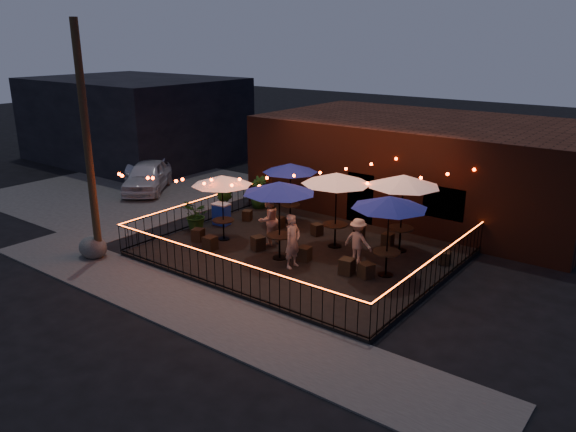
% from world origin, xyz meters
% --- Properties ---
extents(ground, '(110.00, 110.00, 0.00)m').
position_xyz_m(ground, '(0.00, 0.00, 0.00)').
color(ground, black).
rests_on(ground, ground).
extents(patio, '(10.00, 8.00, 0.15)m').
position_xyz_m(patio, '(0.00, 2.00, 0.07)').
color(patio, black).
rests_on(patio, ground).
extents(sidewalk, '(18.00, 2.50, 0.05)m').
position_xyz_m(sidewalk, '(0.00, -3.25, 0.03)').
color(sidewalk, '#403D3B').
rests_on(sidewalk, ground).
extents(parking_lot, '(11.00, 12.00, 0.02)m').
position_xyz_m(parking_lot, '(-12.00, 4.00, 0.01)').
color(parking_lot, '#403D3B').
rests_on(parking_lot, ground).
extents(brick_building, '(14.00, 8.00, 4.00)m').
position_xyz_m(brick_building, '(1.00, 9.99, 2.00)').
color(brick_building, '#38190F').
rests_on(brick_building, ground).
extents(background_building, '(12.00, 9.00, 5.00)m').
position_xyz_m(background_building, '(-18.00, 9.00, 2.50)').
color(background_building, black).
rests_on(background_building, ground).
extents(utility_pole, '(0.26, 0.26, 8.00)m').
position_xyz_m(utility_pole, '(-5.40, -2.60, 4.00)').
color(utility_pole, '#3B2918').
rests_on(utility_pole, ground).
extents(fence_front, '(10.00, 0.04, 1.04)m').
position_xyz_m(fence_front, '(0.00, -2.00, 0.66)').
color(fence_front, black).
rests_on(fence_front, patio).
extents(fence_left, '(0.04, 8.00, 1.04)m').
position_xyz_m(fence_left, '(-5.00, 2.00, 0.66)').
color(fence_left, black).
rests_on(fence_left, patio).
extents(fence_right, '(0.04, 8.00, 1.04)m').
position_xyz_m(fence_right, '(5.00, 2.00, 0.66)').
color(fence_right, black).
rests_on(fence_right, patio).
extents(festoon_lights, '(10.02, 8.72, 1.32)m').
position_xyz_m(festoon_lights, '(-1.01, 1.70, 2.52)').
color(festoon_lights, '#FF2401').
rests_on(festoon_lights, ground).
extents(cafe_table_0, '(2.48, 2.48, 2.46)m').
position_xyz_m(cafe_table_0, '(-3.03, 1.19, 2.40)').
color(cafe_table_0, black).
rests_on(cafe_table_0, patio).
extents(cafe_table_1, '(2.52, 2.52, 2.46)m').
position_xyz_m(cafe_table_1, '(-2.27, 4.32, 2.40)').
color(cafe_table_1, black).
rests_on(cafe_table_1, patio).
extents(cafe_table_2, '(2.89, 2.89, 2.72)m').
position_xyz_m(cafe_table_2, '(-0.19, 0.97, 2.63)').
color(cafe_table_2, black).
rests_on(cafe_table_2, patio).
extents(cafe_table_3, '(2.97, 2.97, 2.75)m').
position_xyz_m(cafe_table_3, '(0.70, 3.07, 2.66)').
color(cafe_table_3, black).
rests_on(cafe_table_3, patio).
extents(cafe_table_4, '(2.56, 2.56, 2.63)m').
position_xyz_m(cafe_table_4, '(3.39, 1.88, 2.55)').
color(cafe_table_4, black).
rests_on(cafe_table_4, patio).
extents(cafe_table_5, '(2.76, 2.76, 2.78)m').
position_xyz_m(cafe_table_5, '(2.76, 4.10, 2.69)').
color(cafe_table_5, black).
rests_on(cafe_table_5, patio).
extents(bistro_chair_0, '(0.48, 0.48, 0.46)m').
position_xyz_m(bistro_chair_0, '(-3.68, 0.49, 0.38)').
color(bistro_chair_0, black).
rests_on(bistro_chair_0, patio).
extents(bistro_chair_1, '(0.44, 0.44, 0.50)m').
position_xyz_m(bistro_chair_1, '(-2.65, 0.09, 0.40)').
color(bistro_chair_1, black).
rests_on(bistro_chair_1, patio).
extents(bistro_chair_2, '(0.47, 0.47, 0.42)m').
position_xyz_m(bistro_chair_2, '(-3.83, 3.44, 0.36)').
color(bistro_chair_2, black).
rests_on(bistro_chair_2, patio).
extents(bistro_chair_3, '(0.42, 0.42, 0.45)m').
position_xyz_m(bistro_chair_3, '(-2.19, 3.48, 0.37)').
color(bistro_chair_3, black).
rests_on(bistro_chair_3, patio).
extents(bistro_chair_4, '(0.53, 0.53, 0.49)m').
position_xyz_m(bistro_chair_4, '(-1.30, 1.15, 0.40)').
color(bistro_chair_4, black).
rests_on(bistro_chair_4, patio).
extents(bistro_chair_5, '(0.46, 0.46, 0.48)m').
position_xyz_m(bistro_chair_5, '(0.60, 1.32, 0.39)').
color(bistro_chair_5, black).
rests_on(bistro_chair_5, patio).
extents(bistro_chair_6, '(0.46, 0.46, 0.44)m').
position_xyz_m(bistro_chair_6, '(-0.52, 3.70, 0.37)').
color(bistro_chair_6, black).
rests_on(bistro_chair_6, patio).
extents(bistro_chair_7, '(0.46, 0.46, 0.46)m').
position_xyz_m(bistro_chair_7, '(0.97, 4.33, 0.38)').
color(bistro_chair_7, black).
rests_on(bistro_chair_7, patio).
extents(bistro_chair_8, '(0.47, 0.47, 0.51)m').
position_xyz_m(bistro_chair_8, '(2.34, 1.24, 0.40)').
color(bistro_chair_8, black).
rests_on(bistro_chair_8, patio).
extents(bistro_chair_9, '(0.51, 0.51, 0.48)m').
position_xyz_m(bistro_chair_9, '(2.98, 1.35, 0.39)').
color(bistro_chair_9, black).
rests_on(bistro_chair_9, patio).
extents(bistro_chair_10, '(0.40, 0.40, 0.45)m').
position_xyz_m(bistro_chair_10, '(2.17, 4.34, 0.38)').
color(bistro_chair_10, black).
rests_on(bistro_chair_10, patio).
extents(bistro_chair_11, '(0.42, 0.42, 0.42)m').
position_xyz_m(bistro_chair_11, '(4.53, 3.92, 0.36)').
color(bistro_chair_11, black).
rests_on(bistro_chair_11, patio).
extents(patron_a, '(0.46, 0.68, 1.81)m').
position_xyz_m(patron_a, '(0.62, 0.63, 1.06)').
color(patron_a, '#D0AB8B').
rests_on(patron_a, patio).
extents(patron_b, '(0.78, 0.97, 1.89)m').
position_xyz_m(patron_b, '(-1.36, 1.79, 1.10)').
color(patron_b, '#D59B88').
rests_on(patron_b, patio).
extents(patron_c, '(1.01, 0.58, 1.56)m').
position_xyz_m(patron_c, '(2.14, 2.24, 0.93)').
color(patron_c, tan).
rests_on(patron_c, patio).
extents(potted_shrub_a, '(1.34, 1.25, 1.22)m').
position_xyz_m(potted_shrub_a, '(-4.60, 1.33, 0.76)').
color(potted_shrub_a, '#1B3D11').
rests_on(potted_shrub_a, patio).
extents(potted_shrub_b, '(0.94, 0.85, 1.42)m').
position_xyz_m(potted_shrub_b, '(-4.60, 2.84, 0.86)').
color(potted_shrub_b, '#11370E').
rests_on(potted_shrub_b, patio).
extents(potted_shrub_c, '(0.82, 0.82, 1.42)m').
position_xyz_m(potted_shrub_c, '(-4.60, 5.10, 0.86)').
color(potted_shrub_c, '#103910').
rests_on(potted_shrub_c, patio).
extents(cooler, '(0.71, 0.54, 0.89)m').
position_xyz_m(cooler, '(-4.29, 2.39, 0.60)').
color(cooler, '#1637C2').
rests_on(cooler, patio).
extents(boulder, '(1.04, 0.90, 0.76)m').
position_xyz_m(boulder, '(-5.64, -2.67, 0.38)').
color(boulder, '#43433E').
rests_on(boulder, ground).
extents(car_white, '(4.11, 4.64, 1.52)m').
position_xyz_m(car_white, '(-11.23, 4.32, 0.76)').
color(car_white, silver).
rests_on(car_white, ground).
extents(car_silver, '(4.50, 5.12, 1.68)m').
position_xyz_m(car_silver, '(-13.27, 6.38, 0.84)').
color(car_silver, gray).
rests_on(car_silver, ground).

